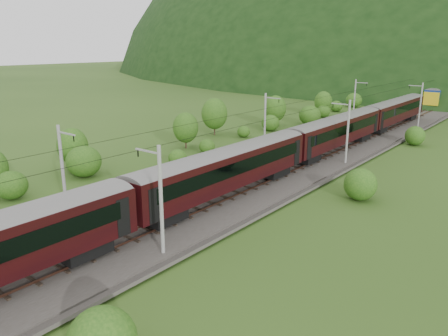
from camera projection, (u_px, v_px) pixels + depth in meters
The scene contains 14 objects.
ground at pixel (110, 234), 35.57m from camera, with size 600.00×600.00×0.00m, color #2B4816.
railbed at pixel (193, 199), 43.04m from camera, with size 14.00×220.00×0.30m, color #38332D.
track_left at pixel (176, 192), 44.42m from camera, with size 2.40×220.00×0.27m.
track_right at pixel (212, 203), 41.54m from camera, with size 2.40×220.00×0.27m.
catenary_left at pixel (265, 120), 62.07m from camera, with size 2.54×192.28×8.00m.
catenary_right at pixel (347, 130), 54.72m from camera, with size 2.54×192.28×8.00m.
overhead_wires at pixel (192, 130), 41.14m from camera, with size 4.83×198.00×0.03m.
mountain_ridge at pixel (334, 64), 333.10m from camera, with size 336.00×280.00×132.00m, color black.
train at pixel (224, 163), 41.93m from camera, with size 3.30×181.47×5.75m.
hazard_post_near at pixel (375, 122), 81.56m from camera, with size 0.14×0.14×1.31m, color red.
hazard_post_far at pixel (389, 119), 84.55m from camera, with size 0.14×0.14×1.32m, color red.
signal at pixel (365, 113), 86.33m from camera, with size 0.26×0.26×2.36m.
vegetation_left at pixel (171, 138), 60.29m from camera, with size 13.76×147.21×6.29m.
vegetation_right at pixel (264, 243), 30.78m from camera, with size 7.36×94.56×2.97m.
Camera 1 is at (27.68, -19.80, 14.90)m, focal length 35.00 mm.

